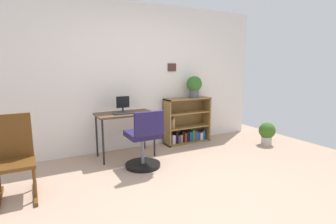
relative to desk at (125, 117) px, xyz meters
The scene contains 10 objects.
ground_plane 1.86m from the desk, 79.95° to the right, with size 6.24×6.24×0.00m, color tan.
wall_back 0.81m from the desk, 55.07° to the left, with size 5.20×0.12×2.56m.
desk is the anchor object (origin of this frame).
monitor 0.19m from the desk, 103.09° to the left, with size 0.21×0.20×0.26m.
keyboard 0.12m from the desk, 115.57° to the right, with size 0.34×0.13×0.02m, color #242728.
office_chair 0.68m from the desk, 83.22° to the right, with size 0.52×0.55×0.87m.
rocking_chair 1.70m from the desk, 156.33° to the right, with size 0.42×0.64×0.94m.
bookshelf_low 1.36m from the desk, 10.42° to the left, with size 0.91×0.30×0.87m.
potted_plant_on_shelf 1.53m from the desk, ahead, with size 0.29×0.29×0.41m.
potted_plant_floor 2.69m from the desk, 13.67° to the right, with size 0.31×0.31×0.43m.
Camera 1 is at (-1.62, -2.27, 1.49)m, focal length 27.87 mm.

